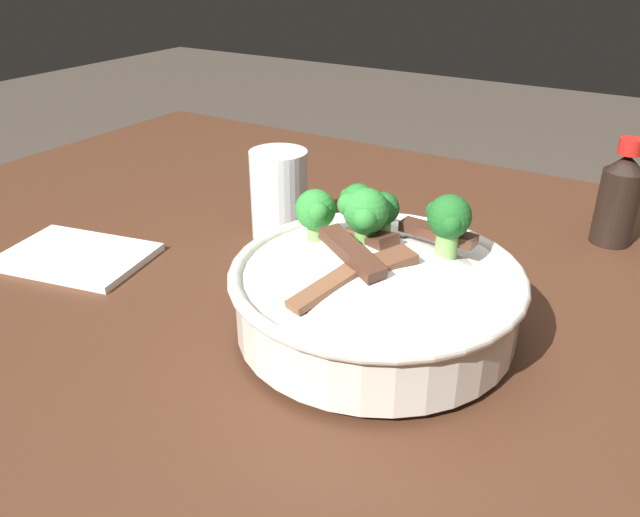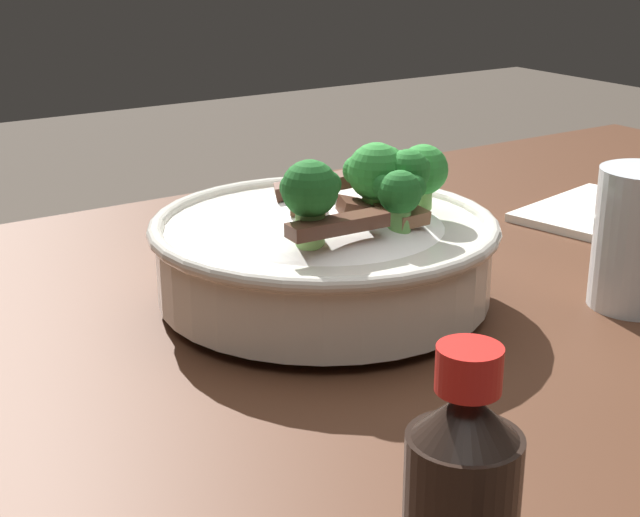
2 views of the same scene
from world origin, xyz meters
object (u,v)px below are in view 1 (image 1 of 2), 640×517
(folded_napkin, at_px, (76,256))
(drinking_glass, at_px, (280,201))
(soy_sauce_bottle, at_px, (619,198))
(rice_bowl, at_px, (376,290))

(folded_napkin, bearing_deg, drinking_glass, -132.51)
(drinking_glass, bearing_deg, soy_sauce_bottle, -150.79)
(drinking_glass, relative_size, folded_napkin, 0.67)
(folded_napkin, bearing_deg, rice_bowl, -172.72)
(rice_bowl, height_order, soy_sauce_bottle, rice_bowl)
(soy_sauce_bottle, height_order, folded_napkin, soy_sauce_bottle)
(rice_bowl, distance_m, soy_sauce_bottle, 0.36)
(rice_bowl, relative_size, soy_sauce_bottle, 2.06)
(drinking_glass, bearing_deg, folded_napkin, 47.49)
(rice_bowl, distance_m, folded_napkin, 0.36)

